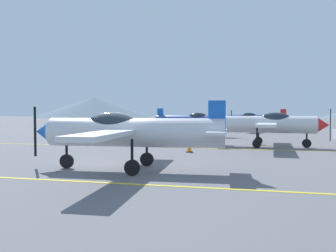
{
  "coord_description": "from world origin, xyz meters",
  "views": [
    {
      "loc": [
        5.24,
        -13.67,
        2.27
      ],
      "look_at": [
        -1.36,
        14.0,
        1.2
      ],
      "focal_mm": 36.81,
      "sensor_mm": 36.0,
      "label": 1
    }
  ],
  "objects_px": {
    "airplane_far": "(192,120)",
    "traffic_cone_side": "(189,147)",
    "airplane_back": "(254,119)",
    "airplane_mid": "(266,124)",
    "airplane_near": "(127,131)"
  },
  "relations": [
    {
      "from": "airplane_near",
      "to": "airplane_back",
      "type": "bearing_deg",
      "value": 80.56
    },
    {
      "from": "airplane_back",
      "to": "traffic_cone_side",
      "type": "xyz_separation_m",
      "value": [
        -3.85,
        -24.43,
        -1.26
      ]
    },
    {
      "from": "airplane_mid",
      "to": "airplane_far",
      "type": "bearing_deg",
      "value": 125.18
    },
    {
      "from": "airplane_near",
      "to": "airplane_back",
      "type": "distance_m",
      "value": 31.58
    },
    {
      "from": "airplane_mid",
      "to": "traffic_cone_side",
      "type": "relative_size",
      "value": 15.55
    },
    {
      "from": "airplane_far",
      "to": "traffic_cone_side",
      "type": "height_order",
      "value": "airplane_far"
    },
    {
      "from": "airplane_back",
      "to": "traffic_cone_side",
      "type": "distance_m",
      "value": 24.76
    },
    {
      "from": "airplane_back",
      "to": "airplane_near",
      "type": "bearing_deg",
      "value": -99.44
    },
    {
      "from": "airplane_mid",
      "to": "airplane_far",
      "type": "height_order",
      "value": "same"
    },
    {
      "from": "airplane_near",
      "to": "airplane_far",
      "type": "bearing_deg",
      "value": 92.33
    },
    {
      "from": "airplane_near",
      "to": "airplane_mid",
      "type": "bearing_deg",
      "value": 62.78
    },
    {
      "from": "airplane_mid",
      "to": "airplane_back",
      "type": "xyz_separation_m",
      "value": [
        -0.59,
        19.94,
        0.0
      ]
    },
    {
      "from": "airplane_far",
      "to": "traffic_cone_side",
      "type": "xyz_separation_m",
      "value": [
        2.17,
        -13.86,
        -1.26
      ]
    },
    {
      "from": "airplane_near",
      "to": "airplane_mid",
      "type": "relative_size",
      "value": 1.0
    },
    {
      "from": "airplane_mid",
      "to": "airplane_far",
      "type": "distance_m",
      "value": 11.46
    }
  ]
}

